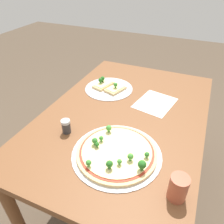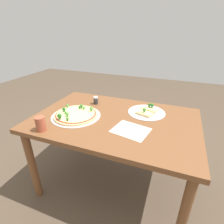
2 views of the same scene
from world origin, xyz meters
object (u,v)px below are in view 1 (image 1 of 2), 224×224
object	(u,v)px
pizza_tray_slice	(109,87)
condiment_shaker	(66,126)
pizza_tray_whole	(117,152)
drinking_cup	(178,188)
dining_table	(124,125)

from	to	relation	value
pizza_tray_slice	condiment_shaker	size ratio (longest dim) A/B	4.37
pizza_tray_whole	condiment_shaker	xyz separation A→B (m)	(-0.04, -0.29, 0.02)
pizza_tray_slice	drinking_cup	xyz separation A→B (m)	(0.64, 0.55, 0.04)
dining_table	pizza_tray_slice	xyz separation A→B (m)	(-0.22, -0.20, 0.10)
dining_table	pizza_tray_whole	distance (m)	0.34
pizza_tray_slice	condiment_shaker	distance (m)	0.49
dining_table	pizza_tray_whole	bearing A→B (deg)	14.10
dining_table	pizza_tray_whole	xyz separation A→B (m)	(0.31, 0.08, 0.10)
pizza_tray_slice	pizza_tray_whole	bearing A→B (deg)	27.39
dining_table	drinking_cup	size ratio (longest dim) A/B	12.37
drinking_cup	condiment_shaker	distance (m)	0.59
pizza_tray_whole	drinking_cup	xyz separation A→B (m)	(0.11, 0.28, 0.04)
drinking_cup	condiment_shaker	bearing A→B (deg)	-105.00
condiment_shaker	drinking_cup	bearing A→B (deg)	75.00
drinking_cup	condiment_shaker	size ratio (longest dim) A/B	1.45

